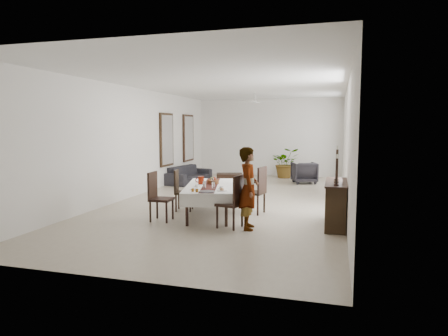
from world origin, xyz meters
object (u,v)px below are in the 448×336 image
at_px(sideboard_body, 336,204).
at_px(sofa, 189,174).
at_px(red_pitcher, 201,180).
at_px(woman, 249,188).
at_px(dining_table_top, 210,187).

height_order(sideboard_body, sofa, sideboard_body).
bearing_deg(red_pitcher, woman, -37.93).
bearing_deg(woman, red_pitcher, 40.97).
bearing_deg(sideboard_body, dining_table_top, 175.20).
relative_size(dining_table_top, woman, 1.34).
bearing_deg(sideboard_body, red_pitcher, 174.09).
relative_size(red_pitcher, sideboard_body, 0.12).
height_order(woman, sofa, woman).
relative_size(dining_table_top, red_pitcher, 12.00).
xyz_separation_m(red_pitcher, woman, (1.39, -1.08, 0.03)).
distance_m(dining_table_top, woman, 1.51).
height_order(dining_table_top, red_pitcher, red_pitcher).
xyz_separation_m(dining_table_top, red_pitcher, (-0.26, 0.08, 0.13)).
bearing_deg(red_pitcher, sideboard_body, -5.91).
height_order(red_pitcher, sofa, red_pitcher).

